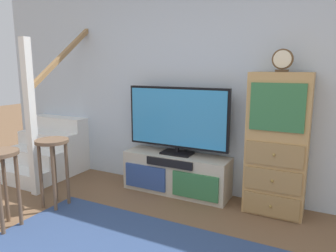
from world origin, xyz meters
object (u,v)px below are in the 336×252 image
(television, at_px, (177,119))
(bar_stool_far, at_px, (53,157))
(desk_clock, at_px, (283,60))
(bar_stool_near, at_px, (1,172))
(side_cabinet, at_px, (277,145))
(media_console, at_px, (176,174))

(television, height_order, bar_stool_far, television)
(desk_clock, distance_m, bar_stool_near, 2.80)
(side_cabinet, bearing_deg, desk_clock, -90.13)
(side_cabinet, bearing_deg, media_console, -179.48)
(side_cabinet, bearing_deg, bar_stool_near, -145.32)
(side_cabinet, distance_m, bar_stool_far, 2.31)
(side_cabinet, bearing_deg, television, 179.30)
(desk_clock, bearing_deg, bar_stool_far, -156.35)
(media_console, relative_size, bar_stool_far, 1.72)
(media_console, bearing_deg, desk_clock, -0.24)
(desk_clock, height_order, bar_stool_near, desk_clock)
(media_console, distance_m, side_cabinet, 1.21)
(television, height_order, bar_stool_near, television)
(media_console, height_order, desk_clock, desk_clock)
(media_console, distance_m, bar_stool_near, 1.84)
(desk_clock, height_order, bar_stool_far, desk_clock)
(bar_stool_near, bearing_deg, side_cabinet, 34.68)
(media_console, height_order, television, television)
(media_console, relative_size, side_cabinet, 0.89)
(desk_clock, distance_m, bar_stool_far, 2.51)
(media_console, xyz_separation_m, desk_clock, (1.12, -0.00, 1.30))
(television, xyz_separation_m, side_cabinet, (1.12, -0.01, -0.17))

